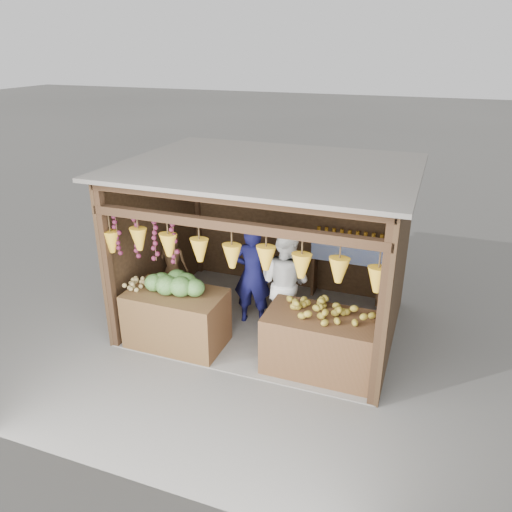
{
  "coord_description": "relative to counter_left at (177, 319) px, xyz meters",
  "views": [
    {
      "loc": [
        2.35,
        -6.81,
        4.3
      ],
      "look_at": [
        -0.15,
        -0.1,
        1.23
      ],
      "focal_mm": 35.0,
      "sensor_mm": 36.0,
      "label": 1
    }
  ],
  "objects": [
    {
      "name": "ground",
      "position": [
        1.08,
        1.07,
        -0.44
      ],
      "size": [
        80.0,
        80.0,
        0.0
      ],
      "primitive_type": "plane",
      "color": "#514F49",
      "rests_on": "ground"
    },
    {
      "name": "stall_structure",
      "position": [
        1.04,
        1.03,
        1.22
      ],
      "size": [
        4.3,
        3.3,
        2.66
      ],
      "color": "slate",
      "rests_on": "ground"
    },
    {
      "name": "back_shelf",
      "position": [
        2.13,
        2.36,
        0.43
      ],
      "size": [
        1.25,
        0.32,
        1.32
      ],
      "color": "#382314",
      "rests_on": "ground"
    },
    {
      "name": "counter_left",
      "position": [
        0.0,
        0.0,
        0.0
      ],
      "size": [
        1.45,
        0.85,
        0.88
      ],
      "primitive_type": "cube",
      "color": "#51311B",
      "rests_on": "ground"
    },
    {
      "name": "counter_right",
      "position": [
        2.25,
        0.11,
        -0.01
      ],
      "size": [
        1.64,
        0.85,
        0.87
      ],
      "primitive_type": "cube",
      "color": "#462D17",
      "rests_on": "ground"
    },
    {
      "name": "stool",
      "position": [
        -0.7,
        1.17,
        -0.3
      ],
      "size": [
        0.29,
        0.29,
        0.27
      ],
      "primitive_type": "cube",
      "color": "black",
      "rests_on": "ground"
    },
    {
      "name": "man_standing",
      "position": [
        0.84,
        1.02,
        0.42
      ],
      "size": [
        0.67,
        0.48,
        1.73
      ],
      "primitive_type": "imported",
      "rotation": [
        0.0,
        0.0,
        3.26
      ],
      "color": "#121245",
      "rests_on": "ground"
    },
    {
      "name": "woman_standing",
      "position": [
        1.43,
        0.91,
        0.44
      ],
      "size": [
        1.0,
        0.87,
        1.77
      ],
      "primitive_type": "imported",
      "rotation": [
        0.0,
        0.0,
        2.88
      ],
      "color": "white",
      "rests_on": "ground"
    },
    {
      "name": "vendor_seated",
      "position": [
        -0.7,
        1.17,
        0.37
      ],
      "size": [
        0.53,
        0.35,
        1.07
      ],
      "primitive_type": "imported",
      "rotation": [
        0.0,
        0.0,
        3.16
      ],
      "color": "brown",
      "rests_on": "stool"
    },
    {
      "name": "melon_pile",
      "position": [
        -0.02,
        0.02,
        0.6
      ],
      "size": [
        1.0,
        0.5,
        0.32
      ],
      "primitive_type": null,
      "color": "#194512",
      "rests_on": "counter_left"
    },
    {
      "name": "tanfruit_pile",
      "position": [
        -0.66,
        -0.05,
        0.51
      ],
      "size": [
        0.34,
        0.4,
        0.13
      ],
      "primitive_type": null,
      "color": "#9F8F49",
      "rests_on": "counter_left"
    },
    {
      "name": "mango_pile",
      "position": [
        2.27,
        0.14,
        0.54
      ],
      "size": [
        1.4,
        0.64,
        0.22
      ],
      "primitive_type": null,
      "color": "#BF6E19",
      "rests_on": "counter_right"
    }
  ]
}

